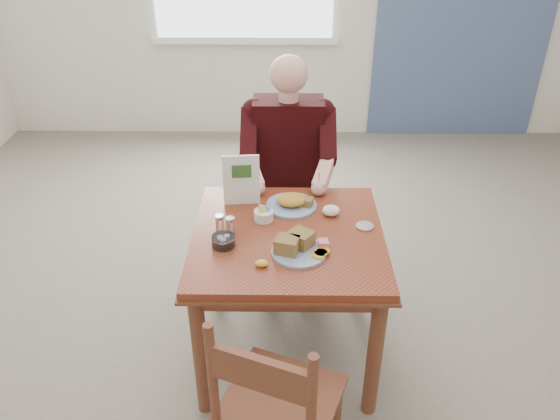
{
  "coord_description": "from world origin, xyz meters",
  "views": [
    {
      "loc": [
        -0.01,
        -2.15,
        2.17
      ],
      "look_at": [
        -0.04,
        0.0,
        0.88
      ],
      "focal_mm": 35.0,
      "sensor_mm": 36.0,
      "label": 1
    }
  ],
  "objects_px": {
    "table": "(288,253)",
    "chair_far": "(288,199)",
    "near_plate": "(298,246)",
    "chair_near": "(276,409)",
    "far_plate": "(293,202)",
    "diner": "(288,157)"
  },
  "relations": [
    {
      "from": "table",
      "to": "near_plate",
      "type": "bearing_deg",
      "value": -73.91
    },
    {
      "from": "table",
      "to": "diner",
      "type": "xyz_separation_m",
      "value": [
        0.0,
        0.71,
        0.17
      ]
    },
    {
      "from": "chair_near",
      "to": "near_plate",
      "type": "xyz_separation_m",
      "value": [
        0.09,
        0.63,
        0.3
      ]
    },
    {
      "from": "table",
      "to": "chair_far",
      "type": "bearing_deg",
      "value": 90.0
    },
    {
      "from": "chair_far",
      "to": "near_plate",
      "type": "xyz_separation_m",
      "value": [
        0.04,
        -0.95,
        0.3
      ]
    },
    {
      "from": "chair_far",
      "to": "diner",
      "type": "relative_size",
      "value": 0.69
    },
    {
      "from": "chair_far",
      "to": "diner",
      "type": "bearing_deg",
      "value": -89.99
    },
    {
      "from": "chair_far",
      "to": "far_plate",
      "type": "xyz_separation_m",
      "value": [
        0.02,
        -0.55,
        0.3
      ]
    },
    {
      "from": "chair_far",
      "to": "far_plate",
      "type": "height_order",
      "value": "chair_far"
    },
    {
      "from": "table",
      "to": "chair_far",
      "type": "relative_size",
      "value": 0.97
    },
    {
      "from": "chair_far",
      "to": "far_plate",
      "type": "bearing_deg",
      "value": -87.64
    },
    {
      "from": "chair_near",
      "to": "diner",
      "type": "height_order",
      "value": "diner"
    },
    {
      "from": "chair_far",
      "to": "far_plate",
      "type": "relative_size",
      "value": 2.92
    },
    {
      "from": "chair_far",
      "to": "far_plate",
      "type": "distance_m",
      "value": 0.63
    },
    {
      "from": "chair_near",
      "to": "far_plate",
      "type": "relative_size",
      "value": 2.92
    },
    {
      "from": "diner",
      "to": "far_plate",
      "type": "bearing_deg",
      "value": -87.18
    },
    {
      "from": "chair_near",
      "to": "chair_far",
      "type": "bearing_deg",
      "value": 88.4
    },
    {
      "from": "chair_near",
      "to": "diner",
      "type": "bearing_deg",
      "value": 88.31
    },
    {
      "from": "diner",
      "to": "near_plate",
      "type": "height_order",
      "value": "diner"
    },
    {
      "from": "chair_near",
      "to": "diner",
      "type": "distance_m",
      "value": 1.53
    },
    {
      "from": "chair_near",
      "to": "far_plate",
      "type": "height_order",
      "value": "chair_near"
    },
    {
      "from": "chair_far",
      "to": "chair_near",
      "type": "height_order",
      "value": "same"
    }
  ]
}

